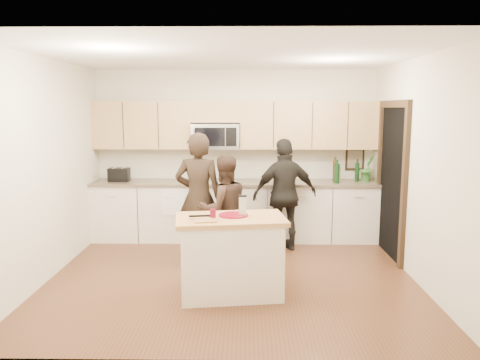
{
  "coord_description": "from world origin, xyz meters",
  "views": [
    {
      "loc": [
        0.19,
        -5.64,
        2.09
      ],
      "look_at": [
        0.1,
        0.35,
        1.17
      ],
      "focal_mm": 35.0,
      "sensor_mm": 36.0,
      "label": 1
    }
  ],
  "objects_px": {
    "island": "(231,256)",
    "woman_left": "(199,198)",
    "toaster": "(119,175)",
    "woman_right": "(285,195)",
    "woman_center": "(224,209)"
  },
  "relations": [
    {
      "from": "island",
      "to": "woman_left",
      "type": "height_order",
      "value": "woman_left"
    },
    {
      "from": "woman_right",
      "to": "woman_left",
      "type": "bearing_deg",
      "value": 9.32
    },
    {
      "from": "island",
      "to": "woman_left",
      "type": "xyz_separation_m",
      "value": [
        -0.48,
        1.19,
        0.43
      ]
    },
    {
      "from": "woman_left",
      "to": "island",
      "type": "bearing_deg",
      "value": 116.9
    },
    {
      "from": "toaster",
      "to": "woman_right",
      "type": "height_order",
      "value": "woman_right"
    },
    {
      "from": "island",
      "to": "woman_right",
      "type": "distance_m",
      "value": 1.92
    },
    {
      "from": "toaster",
      "to": "woman_center",
      "type": "distance_m",
      "value": 2.09
    },
    {
      "from": "woman_center",
      "to": "island",
      "type": "bearing_deg",
      "value": 74.96
    },
    {
      "from": "island",
      "to": "toaster",
      "type": "relative_size",
      "value": 4.04
    },
    {
      "from": "toaster",
      "to": "woman_right",
      "type": "bearing_deg",
      "value": -11.76
    },
    {
      "from": "island",
      "to": "toaster",
      "type": "distance_m",
      "value": 2.99
    },
    {
      "from": "woman_center",
      "to": "woman_right",
      "type": "relative_size",
      "value": 0.89
    },
    {
      "from": "island",
      "to": "woman_right",
      "type": "height_order",
      "value": "woman_right"
    },
    {
      "from": "woman_left",
      "to": "woman_right",
      "type": "distance_m",
      "value": 1.33
    },
    {
      "from": "island",
      "to": "woman_left",
      "type": "distance_m",
      "value": 1.35
    }
  ]
}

